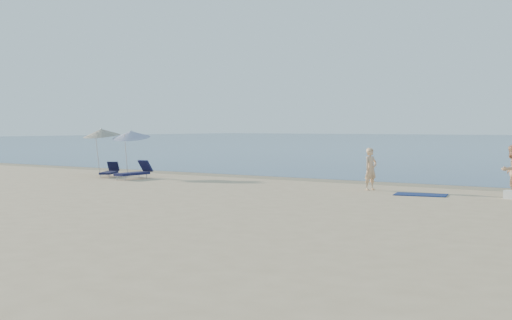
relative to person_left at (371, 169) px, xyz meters
The scene contains 9 objects.
wet_sand_strip 3.60m from the person_left, 124.57° to the left, with size 240.00×1.60×0.00m, color #847254.
person_left is the anchor object (origin of this frame).
person_right 4.84m from the person_left, ahead, with size 0.84×0.65×1.73m, color tan.
beach_towel 2.36m from the person_left, 17.84° to the right, with size 1.73×0.96×0.03m, color #0E1C4A.
white_bag 4.98m from the person_left, ahead, with size 0.33×0.28×0.28m, color white.
umbrella_near 12.04m from the person_left, behind, with size 2.28×2.29×2.32m.
umbrella_far 13.63m from the person_left, behind, with size 1.81×1.83×2.38m.
lounger_left 12.67m from the person_left, behind, with size 1.19×1.62×0.69m.
lounger_right 10.90m from the person_left, behind, with size 0.68×1.88×0.82m.
Camera 1 is at (11.25, -5.56, 2.35)m, focal length 45.00 mm.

